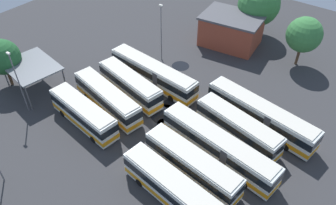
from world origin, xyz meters
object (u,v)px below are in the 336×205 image
(bus_row0_slot4, at_px, (172,188))
(lamp_post_near_entrance, at_px, (161,31))
(depot_building, at_px, (231,30))
(bus_row0_slot3, at_px, (192,164))
(maintenance_shelter, at_px, (31,67))
(bus_row0_slot1, at_px, (238,128))
(tree_east_edge, at_px, (259,5))
(tree_northeast, at_px, (304,35))
(bus_row1_slot2, at_px, (130,85))
(bus_row0_slot0, at_px, (261,115))
(bus_row1_slot3, at_px, (107,98))
(bus_row1_slot1, at_px, (153,74))
(bus_row1_slot4, at_px, (83,113))
(bus_row0_slot2, at_px, (218,147))
(tree_northwest, at_px, (2,57))
(lamp_post_far_corner, at_px, (18,81))

(bus_row0_slot4, distance_m, lamp_post_near_entrance, 27.26)
(bus_row0_slot4, xyz_separation_m, depot_building, (11.22, -31.90, 0.84))
(bus_row0_slot3, bearing_deg, maintenance_shelter, 2.07)
(bus_row0_slot1, relative_size, maintenance_shelter, 1.36)
(tree_east_edge, xyz_separation_m, tree_northeast, (-9.99, 4.62, -0.47))
(bus_row1_slot2, xyz_separation_m, tree_northeast, (-16.05, -22.59, 3.52))
(bus_row0_slot0, xyz_separation_m, bus_row0_slot4, (2.33, 15.84, -0.00))
(bus_row0_slot1, distance_m, tree_northeast, 21.15)
(bus_row1_slot3, bearing_deg, bus_row1_slot2, -95.69)
(bus_row0_slot0, distance_m, bus_row1_slot1, 16.83)
(bus_row0_slot4, relative_size, bus_row1_slot4, 1.08)
(bus_row0_slot1, distance_m, bus_row1_slot2, 16.54)
(bus_row0_slot0, height_order, bus_row1_slot1, same)
(bus_row0_slot2, height_order, lamp_post_near_entrance, lamp_post_near_entrance)
(tree_east_edge, bearing_deg, bus_row0_slot2, 108.86)
(bus_row0_slot4, xyz_separation_m, lamp_post_near_entrance, (17.68, -20.48, 3.36))
(bus_row0_slot4, bearing_deg, tree_east_edge, -76.11)
(bus_row1_slot3, relative_size, tree_northwest, 1.68)
(bus_row0_slot2, bearing_deg, depot_building, -63.35)
(lamp_post_far_corner, bearing_deg, lamp_post_near_entrance, -107.14)
(tree_northwest, bearing_deg, lamp_post_near_entrance, -125.35)
(bus_row0_slot0, distance_m, tree_northeast, 17.49)
(bus_row0_slot0, bearing_deg, tree_east_edge, -61.83)
(bus_row1_slot4, distance_m, tree_northwest, 15.76)
(bus_row0_slot1, distance_m, bus_row1_slot1, 15.73)
(bus_row1_slot2, bearing_deg, tree_northwest, 29.72)
(bus_row1_slot2, xyz_separation_m, lamp_post_near_entrance, (2.34, -10.18, 3.36))
(bus_row0_slot0, distance_m, lamp_post_near_entrance, 20.81)
(depot_building, bearing_deg, lamp_post_near_entrance, 60.49)
(bus_row1_slot4, bearing_deg, bus_row0_slot2, -161.11)
(bus_row0_slot4, xyz_separation_m, tree_northwest, (31.41, -1.13, 3.00))
(bus_row0_slot2, bearing_deg, bus_row0_slot4, 83.83)
(bus_row0_slot3, distance_m, tree_northwest, 31.57)
(tree_east_edge, bearing_deg, lamp_post_far_corner, 68.67)
(maintenance_shelter, xyz_separation_m, lamp_post_near_entrance, (-9.68, -17.63, 1.24))
(bus_row0_slot1, xyz_separation_m, bus_row1_slot2, (16.45, 1.74, -0.00))
(bus_row1_slot2, bearing_deg, tree_east_edge, -102.55)
(bus_row0_slot4, relative_size, lamp_post_far_corner, 1.31)
(bus_row1_slot1, bearing_deg, maintenance_shelter, 41.78)
(bus_row0_slot2, height_order, maintenance_shelter, maintenance_shelter)
(bus_row0_slot2, relative_size, bus_row1_slot3, 1.24)
(lamp_post_far_corner, bearing_deg, tree_northeast, -126.48)
(bus_row1_slot3, bearing_deg, bus_row1_slot4, 86.93)
(bus_row0_slot2, height_order, tree_east_edge, tree_east_edge)
(maintenance_shelter, bearing_deg, tree_northwest, 23.01)
(bus_row0_slot2, height_order, bus_row0_slot4, same)
(bus_row1_slot2, distance_m, bus_row1_slot3, 4.13)
(bus_row0_slot0, distance_m, bus_row1_slot4, 22.88)
(bus_row0_slot0, relative_size, lamp_post_near_entrance, 1.62)
(depot_building, bearing_deg, bus_row1_slot4, 80.95)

